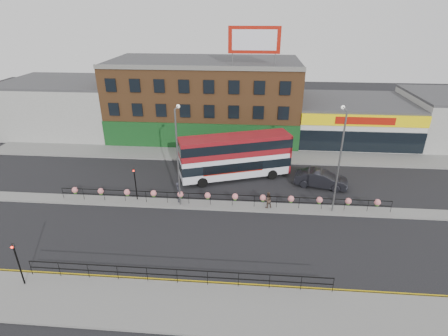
# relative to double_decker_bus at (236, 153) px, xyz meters

# --- Properties ---
(ground) EXTENTS (120.00, 120.00, 0.00)m
(ground) POSITION_rel_double_decker_bus_xyz_m (-0.95, -6.06, -2.88)
(ground) COLOR black
(ground) RESTS_ON ground
(south_pavement) EXTENTS (60.00, 4.00, 0.15)m
(south_pavement) POSITION_rel_double_decker_bus_xyz_m (-0.95, -18.06, -2.81)
(south_pavement) COLOR slate
(south_pavement) RESTS_ON ground
(north_pavement) EXTENTS (60.00, 4.00, 0.15)m
(north_pavement) POSITION_rel_double_decker_bus_xyz_m (-0.95, 5.94, -2.81)
(north_pavement) COLOR slate
(north_pavement) RESTS_ON ground
(median) EXTENTS (60.00, 1.60, 0.15)m
(median) POSITION_rel_double_decker_bus_xyz_m (-0.95, -6.06, -2.81)
(median) COLOR slate
(median) RESTS_ON ground
(yellow_line_inner) EXTENTS (60.00, 0.10, 0.01)m
(yellow_line_inner) POSITION_rel_double_decker_bus_xyz_m (-0.95, -15.76, -2.88)
(yellow_line_inner) COLOR gold
(yellow_line_inner) RESTS_ON ground
(yellow_line_outer) EXTENTS (60.00, 0.10, 0.01)m
(yellow_line_outer) POSITION_rel_double_decker_bus_xyz_m (-0.95, -15.94, -2.88)
(yellow_line_outer) COLOR gold
(yellow_line_outer) RESTS_ON ground
(brick_building) EXTENTS (25.00, 12.21, 10.30)m
(brick_building) POSITION_rel_double_decker_bus_xyz_m (-4.95, 13.90, 2.25)
(brick_building) COLOR brown
(brick_building) RESTS_ON ground
(supermarket) EXTENTS (15.00, 12.25, 5.30)m
(supermarket) POSITION_rel_double_decker_bus_xyz_m (15.05, 13.84, -0.23)
(supermarket) COLOR silver
(supermarket) RESTS_ON ground
(warehouse_west) EXTENTS (15.50, 12.00, 7.30)m
(warehouse_west) POSITION_rel_double_decker_bus_xyz_m (-25.20, 13.94, 0.77)
(warehouse_west) COLOR #9D9D99
(warehouse_west) RESTS_ON ground
(billboard) EXTENTS (6.00, 0.29, 4.40)m
(billboard) POSITION_rel_double_decker_bus_xyz_m (1.55, 8.93, 10.30)
(billboard) COLOR #A01508
(billboard) RESTS_ON brick_building
(median_railing) EXTENTS (30.04, 0.56, 1.23)m
(median_railing) POSITION_rel_double_decker_bus_xyz_m (-0.95, -6.06, -1.84)
(median_railing) COLOR black
(median_railing) RESTS_ON median
(south_railing) EXTENTS (20.04, 0.05, 1.12)m
(south_railing) POSITION_rel_double_decker_bus_xyz_m (-2.95, -16.16, -1.92)
(south_railing) COLOR black
(south_railing) RESTS_ON south_pavement
(double_decker_bus) EXTENTS (11.84, 6.33, 4.69)m
(double_decker_bus) POSITION_rel_double_decker_bus_xyz_m (0.00, 0.00, 0.00)
(double_decker_bus) COLOR silver
(double_decker_bus) RESTS_ON ground
(car) EXTENTS (4.04, 6.00, 1.72)m
(car) POSITION_rel_double_decker_bus_xyz_m (8.74, -1.33, -2.02)
(car) COLOR black
(car) RESTS_ON ground
(pedestrian_a) EXTENTS (0.72, 0.47, 1.96)m
(pedestrian_a) POSITION_rel_double_decker_bus_xyz_m (-4.91, -5.70, -1.75)
(pedestrian_a) COLOR #2E2F39
(pedestrian_a) RESTS_ON median
(pedestrian_b) EXTENTS (1.17, 1.12, 1.54)m
(pedestrian_b) POSITION_rel_double_decker_bus_xyz_m (3.24, -6.12, -1.96)
(pedestrian_b) COLOR #48352B
(pedestrian_b) RESTS_ON median
(lamp_column_west) EXTENTS (0.32, 1.58, 8.99)m
(lamp_column_west) POSITION_rel_double_decker_bus_xyz_m (-4.71, -6.01, 2.60)
(lamp_column_west) COLOR slate
(lamp_column_west) RESTS_ON median
(lamp_column_east) EXTENTS (0.33, 1.61, 9.20)m
(lamp_column_east) POSITION_rel_double_decker_bus_xyz_m (8.97, -5.99, 2.72)
(lamp_column_east) COLOR slate
(lamp_column_east) RESTS_ON median
(traffic_light_south) EXTENTS (0.15, 0.28, 3.65)m
(traffic_light_south) POSITION_rel_double_decker_bus_xyz_m (-12.95, -17.06, -0.41)
(traffic_light_south) COLOR black
(traffic_light_south) RESTS_ON south_pavement
(traffic_light_median) EXTENTS (0.15, 0.28, 3.65)m
(traffic_light_median) POSITION_rel_double_decker_bus_xyz_m (-8.95, -5.66, -0.41)
(traffic_light_median) COLOR black
(traffic_light_median) RESTS_ON median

